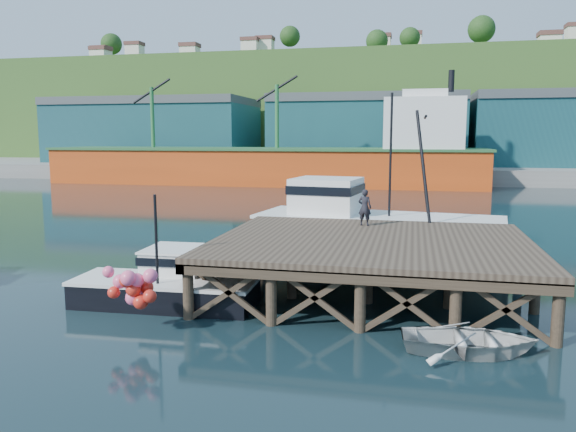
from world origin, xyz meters
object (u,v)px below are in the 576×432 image
(boat_black, at_px, (168,283))
(dinghy, at_px, (469,340))
(dockworker, at_px, (365,207))
(trawler, at_px, (372,223))

(boat_black, bearing_deg, dinghy, -16.47)
(dinghy, height_order, dockworker, dockworker)
(boat_black, bearing_deg, trawler, 53.88)
(trawler, distance_m, dockworker, 3.75)
(trawler, bearing_deg, dockworker, -83.95)
(boat_black, distance_m, dockworker, 9.37)
(trawler, height_order, dinghy, trawler)
(dinghy, distance_m, dockworker, 10.05)
(dockworker, bearing_deg, trawler, -81.83)
(boat_black, relative_size, trawler, 0.53)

